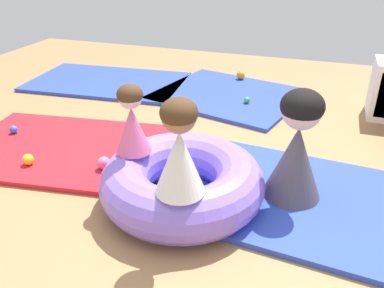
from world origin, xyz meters
name	(u,v)px	position (x,y,z in m)	size (l,w,h in m)	color
ground_plane	(183,209)	(0.00, 0.00, 0.00)	(8.00, 8.00, 0.00)	#9E7549
gym_mat_near_left	(108,82)	(-1.76, 2.12, 0.02)	(1.85, 1.11, 0.04)	#2D47B7
gym_mat_far_right	(62,148)	(-1.25, 0.45, 0.02)	(1.65, 1.17, 0.04)	red
gym_mat_front	(228,95)	(-0.24, 2.14, 0.02)	(1.50, 1.29, 0.04)	#2D47B7
gym_mat_near_right	(290,196)	(0.65, 0.35, 0.02)	(1.74, 1.19, 0.04)	#2D47B7
inflatable_cushion	(182,182)	(-0.03, 0.08, 0.16)	(1.09, 1.09, 0.33)	#8466E0
child_in_pink	(132,120)	(-0.38, 0.10, 0.55)	(0.33, 0.33, 0.47)	#E5608E
child_in_white	(179,149)	(0.08, -0.25, 0.60)	(0.38, 0.38, 0.56)	white
adult_seated	(297,147)	(0.65, 0.35, 0.41)	(0.47, 0.47, 0.75)	#4C4751
play_ball_pink	(104,163)	(-0.72, 0.24, 0.09)	(0.10, 0.10, 0.10)	pink
play_ball_orange	(241,75)	(-0.22, 2.69, 0.09)	(0.10, 0.10, 0.10)	orange
play_ball_blue	(14,130)	(-1.80, 0.53, 0.08)	(0.07, 0.07, 0.07)	blue
play_ball_green	(247,100)	(0.02, 1.92, 0.07)	(0.06, 0.06, 0.06)	green
play_ball_yellow	(28,160)	(-1.31, 0.11, 0.08)	(0.09, 0.09, 0.09)	yellow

